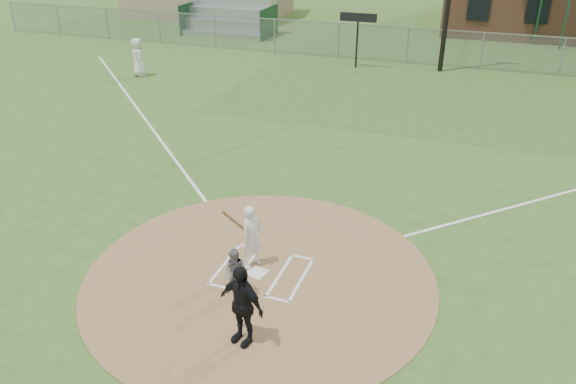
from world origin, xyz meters
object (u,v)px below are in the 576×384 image
(catcher, at_px, (236,273))
(umpire, at_px, (241,305))
(home_plate, at_px, (257,273))
(batter_at_plate, at_px, (252,237))
(ondeck_player, at_px, (138,57))

(catcher, bearing_deg, umpire, -65.49)
(home_plate, bearing_deg, umpire, -74.55)
(catcher, distance_m, umpire, 1.58)
(catcher, distance_m, batter_at_plate, 1.24)
(catcher, xyz_separation_m, batter_at_plate, (-0.11, 1.22, 0.23))
(home_plate, relative_size, umpire, 0.25)
(umpire, relative_size, ondeck_player, 0.92)
(batter_at_plate, bearing_deg, ondeck_player, 131.15)
(umpire, distance_m, ondeck_player, 21.52)
(ondeck_player, height_order, batter_at_plate, ondeck_player)
(home_plate, relative_size, ondeck_player, 0.23)
(umpire, bearing_deg, catcher, 136.05)
(umpire, xyz_separation_m, batter_at_plate, (-0.86, 2.57, -0.08))
(catcher, bearing_deg, ondeck_player, 124.64)
(catcher, relative_size, umpire, 0.66)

